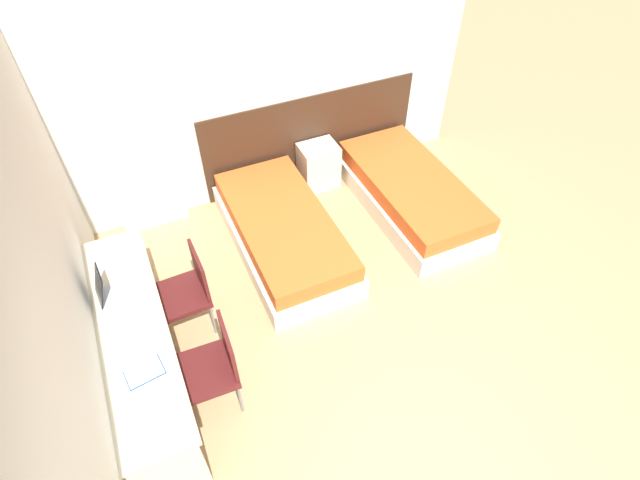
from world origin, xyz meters
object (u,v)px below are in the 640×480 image
(bed_near_window, at_px, (284,232))
(nightstand, at_px, (319,165))
(chair_near_notebook, at_px, (212,365))
(bed_near_door, at_px, (410,193))
(chair_near_laptop, at_px, (186,289))
(laptop, at_px, (111,290))

(bed_near_window, distance_m, nightstand, 1.16)
(bed_near_window, distance_m, chair_near_notebook, 1.85)
(nightstand, bearing_deg, bed_near_window, -133.34)
(nightstand, bearing_deg, bed_near_door, -46.66)
(bed_near_window, xyz_separation_m, nightstand, (0.79, 0.84, 0.07))
(bed_near_door, relative_size, nightstand, 3.67)
(chair_near_laptop, bearing_deg, chair_near_notebook, -91.86)
(nightstand, relative_size, laptop, 1.68)
(bed_near_window, height_order, nightstand, nightstand)
(bed_near_door, bearing_deg, nightstand, 133.34)
(nightstand, distance_m, chair_near_laptop, 2.42)
(bed_near_window, xyz_separation_m, laptop, (-1.71, -0.62, 0.60))
(chair_near_laptop, bearing_deg, bed_near_window, 25.22)
(bed_near_window, relative_size, chair_near_notebook, 2.32)
(bed_near_door, distance_m, nightstand, 1.16)
(nightstand, bearing_deg, chair_near_notebook, -130.63)
(nightstand, height_order, laptop, laptop)
(bed_near_door, distance_m, chair_near_notebook, 3.09)
(chair_near_notebook, bearing_deg, nightstand, 51.76)
(laptop, bearing_deg, chair_near_notebook, -60.60)
(bed_near_window, distance_m, bed_near_door, 1.59)
(bed_near_door, xyz_separation_m, chair_near_notebook, (-2.74, -1.42, 0.28))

